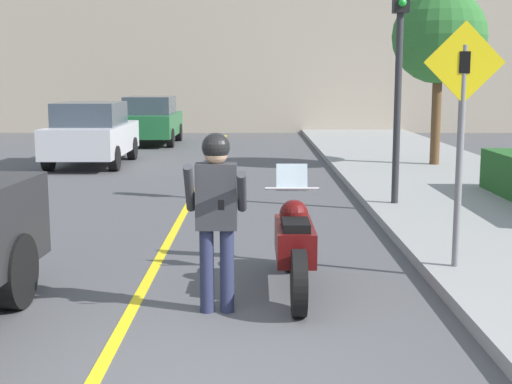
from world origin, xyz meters
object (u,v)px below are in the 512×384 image
at_px(person_biker, 215,203).
at_px(traffic_light, 398,42).
at_px(parked_car_silver, 90,133).
at_px(motorcycle, 293,244).
at_px(crossing_sign, 460,122).
at_px(street_tree, 438,37).
at_px(parked_car_green, 149,120).

distance_m(person_biker, traffic_light, 6.41).
xyz_separation_m(traffic_light, parked_car_silver, (-6.81, 6.74, -2.05)).
height_order(motorcycle, crossing_sign, crossing_sign).
bearing_deg(person_biker, traffic_light, 62.77).
relative_size(person_biker, traffic_light, 0.45).
bearing_deg(street_tree, parked_car_green, 138.84).
xyz_separation_m(motorcycle, traffic_light, (2.01, 4.73, 2.39)).
bearing_deg(person_biker, parked_car_green, 100.24).
bearing_deg(parked_car_silver, parked_car_green, 83.93).
distance_m(person_biker, street_tree, 12.45).
height_order(street_tree, parked_car_green, street_tree).
relative_size(motorcycle, traffic_light, 0.59).
xyz_separation_m(motorcycle, parked_car_green, (-4.13, 17.70, 0.34)).
bearing_deg(street_tree, motorcycle, -111.49).
bearing_deg(traffic_light, parked_car_silver, 135.30).
bearing_deg(traffic_light, crossing_sign, -91.60).
bearing_deg(parked_car_green, motorcycle, -76.86).
distance_m(motorcycle, traffic_light, 5.67).
bearing_deg(crossing_sign, motorcycle, -165.76).
xyz_separation_m(crossing_sign, street_tree, (2.23, 10.00, 1.50)).
bearing_deg(person_biker, street_tree, 66.29).
bearing_deg(traffic_light, motorcycle, -113.04).
height_order(crossing_sign, street_tree, street_tree).
relative_size(person_biker, parked_car_green, 0.42).
relative_size(motorcycle, person_biker, 1.32).
distance_m(crossing_sign, parked_car_silver, 12.90).
xyz_separation_m(parked_car_silver, parked_car_green, (0.66, 6.23, 0.00)).
xyz_separation_m(traffic_light, parked_car_green, (-6.14, 12.97, -2.05)).
bearing_deg(parked_car_silver, person_biker, -71.87).
relative_size(crossing_sign, street_tree, 0.64).
bearing_deg(street_tree, parked_car_silver, 173.70).
bearing_deg(parked_car_green, street_tree, -41.16).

